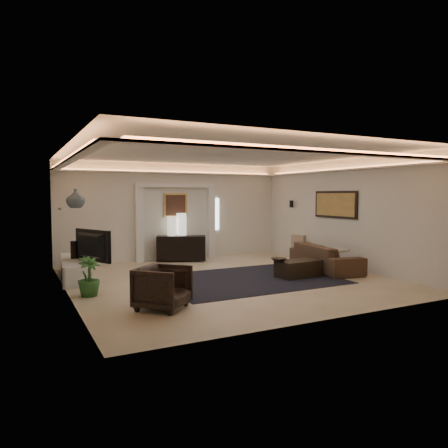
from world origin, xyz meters
name	(u,v)px	position (x,y,z in m)	size (l,w,h in m)	color
floor	(228,279)	(0.00, 0.00, 0.00)	(7.00, 7.00, 0.00)	beige
ceiling	(228,154)	(0.00, 0.00, 2.90)	(7.00, 7.00, 0.00)	white
wall_back	(175,212)	(0.00, 3.50, 1.45)	(7.00, 7.00, 0.00)	silver
wall_front	(331,228)	(0.00, -3.50, 1.45)	(7.00, 7.00, 0.00)	silver
wall_left	(67,222)	(-3.50, 0.00, 1.45)	(7.00, 7.00, 0.00)	silver
wall_right	(344,214)	(3.50, 0.00, 1.45)	(7.00, 7.00, 0.00)	silver
cove_soffit	(228,166)	(0.00, 0.00, 2.62)	(7.00, 7.00, 0.04)	silver
daylight_slit	(215,214)	(1.35, 3.48, 1.35)	(0.25, 0.03, 1.00)	white
area_rug	(247,279)	(0.40, -0.20, 0.01)	(4.00, 3.00, 0.01)	black
pilaster_left	(139,225)	(-1.15, 3.40, 1.10)	(0.22, 0.20, 2.20)	silver
pilaster_right	(211,222)	(1.15, 3.40, 1.10)	(0.22, 0.20, 2.20)	silver
alcove_header	(176,185)	(0.00, 3.40, 2.25)	(2.52, 0.20, 0.12)	silver
painting_frame	(175,205)	(0.00, 3.47, 1.65)	(0.74, 0.04, 0.74)	tan
painting_canvas	(176,205)	(0.00, 3.44, 1.65)	(0.62, 0.02, 0.62)	#4C2D1E
art_panel_frame	(335,205)	(3.47, 0.30, 1.70)	(0.04, 1.64, 0.74)	black
art_panel_gold	(335,205)	(3.44, 0.30, 1.70)	(0.02, 1.50, 0.62)	tan
wall_sconce	(291,204)	(3.38, 2.20, 1.68)	(0.12, 0.12, 0.22)	black
wall_niche	(62,209)	(-3.44, 1.40, 1.65)	(0.10, 0.55, 0.04)	silver
console	(181,248)	(0.00, 3.00, 0.40)	(1.42, 0.44, 0.71)	black
lamp_left	(172,224)	(-0.21, 3.22, 1.09)	(0.26, 0.26, 0.57)	beige
lamp_right	(182,224)	(0.10, 3.22, 1.09)	(0.30, 0.30, 0.66)	white
media_ledge	(75,269)	(-3.15, 1.78, 0.22)	(0.60, 2.41, 0.45)	white
tv	(88,246)	(-2.93, 1.22, 0.81)	(0.17, 1.26, 0.73)	black
figurine	(74,251)	(-3.15, 1.90, 0.64)	(0.15, 0.15, 0.42)	black
ginger_jar	(76,198)	(-3.15, 1.38, 1.88)	(0.41, 0.41, 0.43)	#4D575F
plant	(89,277)	(-3.15, -0.20, 0.39)	(0.43, 0.43, 0.77)	#2B5D25
sofa	(325,257)	(2.80, -0.10, 0.34)	(0.91, 2.32, 0.68)	#4D331C
throw_blanket	(337,250)	(2.92, -0.39, 0.55)	(0.52, 0.43, 0.06)	beige
throw_pillow	(298,242)	(3.15, 1.51, 0.55)	(0.13, 0.43, 0.43)	tan
coffee_table	(298,268)	(1.65, -0.49, 0.20)	(1.05, 0.57, 0.39)	black
bowl	(279,259)	(1.12, -0.44, 0.45)	(0.34, 0.34, 0.08)	#37281B
magazine	(283,258)	(1.38, -0.20, 0.42)	(0.25, 0.18, 0.03)	white
armchair	(163,288)	(-2.16, -1.73, 0.37)	(0.80, 0.82, 0.75)	black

